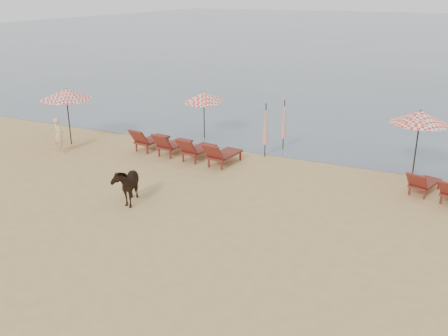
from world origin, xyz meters
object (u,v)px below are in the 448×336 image
object	(u,v)px
lounger_cluster_left	(183,146)
umbrella_closed_right	(284,119)
umbrella_open_left_b	(204,97)
umbrella_open_left_a	(66,94)
umbrella_closed_left	(266,124)
umbrella_open_right	(420,117)
beachgoer_left	(59,135)
cow	(127,184)

from	to	relation	value
lounger_cluster_left	umbrella_closed_right	xyz separation A→B (m)	(3.40, 2.81, 0.86)
umbrella_open_left_b	umbrella_closed_right	world-z (taller)	umbrella_open_left_b
umbrella_open_left_a	umbrella_closed_left	size ratio (longest dim) A/B	1.12
umbrella_open_right	beachgoer_left	distance (m)	14.54
cow	umbrella_open_right	bearing A→B (deg)	13.44
umbrella_open_left_b	umbrella_open_right	bearing A→B (deg)	-24.86
umbrella_closed_right	cow	bearing A→B (deg)	-110.08
lounger_cluster_left	umbrella_open_left_b	xyz separation A→B (m)	(-0.54, 2.92, 1.47)
umbrella_open_left_a	umbrella_closed_right	bearing A→B (deg)	-2.21
cow	beachgoer_left	bearing A→B (deg)	126.97
umbrella_open_right	cow	bearing A→B (deg)	-163.96
lounger_cluster_left	umbrella_open_right	bearing A→B (deg)	17.53
umbrella_closed_left	cow	bearing A→B (deg)	-110.73
umbrella_closed_left	cow	world-z (taller)	umbrella_closed_left
umbrella_open_left_a	cow	xyz separation A→B (m)	(6.16, -4.24, -1.65)
umbrella_closed_right	cow	world-z (taller)	umbrella_closed_right
lounger_cluster_left	beachgoer_left	size ratio (longest dim) A/B	3.09
beachgoer_left	cow	bearing A→B (deg)	173.41
lounger_cluster_left	umbrella_open_right	world-z (taller)	umbrella_open_right
lounger_cluster_left	cow	size ratio (longest dim) A/B	3.11
umbrella_open_left_a	umbrella_open_left_b	size ratio (longest dim) A/B	1.12
umbrella_closed_left	cow	distance (m)	6.84
umbrella_open_right	umbrella_closed_left	xyz separation A→B (m)	(-5.87, -0.08, -0.92)
umbrella_open_right	umbrella_closed_left	distance (m)	5.94
lounger_cluster_left	cow	distance (m)	4.84
umbrella_closed_left	umbrella_closed_right	distance (m)	1.30
umbrella_open_left_b	beachgoer_left	size ratio (longest dim) A/B	1.49
cow	beachgoer_left	xyz separation A→B (m)	(-5.80, 3.16, 0.12)
umbrella_closed_left	beachgoer_left	world-z (taller)	umbrella_closed_left
lounger_cluster_left	umbrella_closed_right	distance (m)	4.50
umbrella_open_left_a	umbrella_closed_left	distance (m)	8.87
lounger_cluster_left	umbrella_open_left_b	world-z (taller)	umbrella_open_left_b
beachgoer_left	umbrella_closed_left	bearing A→B (deg)	-136.73
cow	umbrella_open_left_a	bearing A→B (deg)	120.99
lounger_cluster_left	umbrella_open_right	size ratio (longest dim) A/B	1.84
umbrella_open_left_a	beachgoer_left	bearing A→B (deg)	-94.55
umbrella_open_left_b	umbrella_closed_right	bearing A→B (deg)	-18.81
umbrella_closed_right	beachgoer_left	size ratio (longest dim) A/B	1.45
umbrella_closed_left	umbrella_open_left_a	bearing A→B (deg)	-166.12
umbrella_open_left_a	cow	size ratio (longest dim) A/B	1.68
cow	umbrella_closed_right	bearing A→B (deg)	45.46
umbrella_closed_right	beachgoer_left	xyz separation A→B (m)	(-8.58, -4.44, -0.60)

